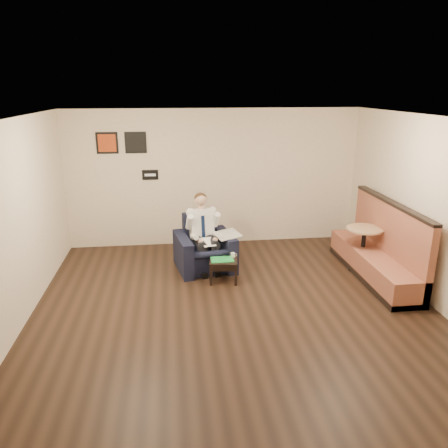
{
  "coord_description": "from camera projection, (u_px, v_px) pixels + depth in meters",
  "views": [
    {
      "loc": [
        -0.87,
        -5.83,
        3.19
      ],
      "look_at": [
        -0.02,
        1.2,
        0.97
      ],
      "focal_mm": 35.0,
      "sensor_mm": 36.0,
      "label": 1
    }
  ],
  "objects": [
    {
      "name": "smartphone",
      "position": [
        226.0,
        256.0,
        7.57
      ],
      "size": [
        0.13,
        0.09,
        0.01
      ],
      "primitive_type": "cube",
      "rotation": [
        0.0,
        0.0,
        -0.32
      ],
      "color": "black",
      "rests_on": "side_table"
    },
    {
      "name": "coffee_mug",
      "position": [
        233.0,
        255.0,
        7.52
      ],
      "size": [
        0.08,
        0.08,
        0.08
      ],
      "primitive_type": "cylinder",
      "rotation": [
        0.0,
        0.0,
        -0.15
      ],
      "color": "white",
      "rests_on": "side_table"
    },
    {
      "name": "wall_front",
      "position": [
        293.0,
        334.0,
        3.32
      ],
      "size": [
        6.0,
        0.02,
        2.8
      ],
      "primitive_type": "cube",
      "color": "#F1E0C5",
      "rests_on": "ground"
    },
    {
      "name": "ceiling",
      "position": [
        236.0,
        118.0,
        5.74
      ],
      "size": [
        6.0,
        6.0,
        0.02
      ],
      "primitive_type": "cube",
      "color": "white",
      "rests_on": "wall_back"
    },
    {
      "name": "wall_right",
      "position": [
        434.0,
        213.0,
        6.51
      ],
      "size": [
        0.02,
        6.0,
        2.8
      ],
      "primitive_type": "cube",
      "color": "#F1E0C5",
      "rests_on": "ground"
    },
    {
      "name": "wall_left",
      "position": [
        13.0,
        228.0,
        5.81
      ],
      "size": [
        0.02,
        6.0,
        2.8
      ],
      "primitive_type": "cube",
      "color": "#F1E0C5",
      "rests_on": "ground"
    },
    {
      "name": "side_table",
      "position": [
        224.0,
        270.0,
        7.5
      ],
      "size": [
        0.53,
        0.53,
        0.39
      ],
      "primitive_type": "cube",
      "rotation": [
        0.0,
        0.0,
        -0.15
      ],
      "color": "black",
      "rests_on": "ground"
    },
    {
      "name": "seated_man",
      "position": [
        206.0,
        237.0,
        7.75
      ],
      "size": [
        0.78,
        1.03,
        1.31
      ],
      "primitive_type": null,
      "rotation": [
        0.0,
        0.0,
        0.17
      ],
      "color": "silver",
      "rests_on": "armchair"
    },
    {
      "name": "seating_sign",
      "position": [
        150.0,
        175.0,
        8.8
      ],
      "size": [
        0.32,
        0.02,
        0.2
      ],
      "primitive_type": "cube",
      "color": "black",
      "rests_on": "wall_back"
    },
    {
      "name": "newspaper",
      "position": [
        227.0,
        234.0,
        7.88
      ],
      "size": [
        0.52,
        0.6,
        0.01
      ],
      "primitive_type": "cube",
      "rotation": [
        0.0,
        0.0,
        0.23
      ],
      "color": "silver",
      "rests_on": "armchair"
    },
    {
      "name": "ground",
      "position": [
        235.0,
        309.0,
        6.58
      ],
      "size": [
        6.0,
        6.0,
        0.0
      ],
      "primitive_type": "plane",
      "color": "black",
      "rests_on": "ground"
    },
    {
      "name": "lap_papers",
      "position": [
        208.0,
        242.0,
        7.67
      ],
      "size": [
        0.29,
        0.36,
        0.01
      ],
      "primitive_type": "cube",
      "rotation": [
        0.0,
        0.0,
        0.24
      ],
      "color": "white",
      "rests_on": "seated_man"
    },
    {
      "name": "green_folder",
      "position": [
        222.0,
        259.0,
        7.42
      ],
      "size": [
        0.39,
        0.28,
        0.01
      ],
      "primitive_type": "cube",
      "rotation": [
        0.0,
        0.0,
        -0.01
      ],
      "color": "green",
      "rests_on": "side_table"
    },
    {
      "name": "cafe_table",
      "position": [
        363.0,
        249.0,
        7.87
      ],
      "size": [
        0.77,
        0.77,
        0.8
      ],
      "primitive_type": "cylinder",
      "rotation": [
        0.0,
        0.0,
        0.22
      ],
      "color": "tan",
      "rests_on": "ground"
    },
    {
      "name": "banquette",
      "position": [
        376.0,
        241.0,
        7.52
      ],
      "size": [
        0.61,
        2.58,
        1.32
      ],
      "primitive_type": "cube",
      "color": "#944F39",
      "rests_on": "ground"
    },
    {
      "name": "art_print_right",
      "position": [
        136.0,
        143.0,
        8.58
      ],
      "size": [
        0.42,
        0.03,
        0.42
      ],
      "primitive_type": "cube",
      "color": "black",
      "rests_on": "wall_back"
    },
    {
      "name": "art_print_left",
      "position": [
        107.0,
        143.0,
        8.52
      ],
      "size": [
        0.42,
        0.03,
        0.42
      ],
      "primitive_type": "cube",
      "color": "#B73F16",
      "rests_on": "wall_back"
    },
    {
      "name": "wall_back",
      "position": [
        214.0,
        178.0,
        9.0
      ],
      "size": [
        6.0,
        0.02,
        2.8
      ],
      "primitive_type": "cube",
      "color": "#F1E0C5",
      "rests_on": "ground"
    },
    {
      "name": "armchair",
      "position": [
        205.0,
        244.0,
        7.92
      ],
      "size": [
        1.14,
        1.14,
        0.96
      ],
      "primitive_type": "cube",
      "rotation": [
        0.0,
        0.0,
        0.17
      ],
      "color": "black",
      "rests_on": "ground"
    }
  ]
}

